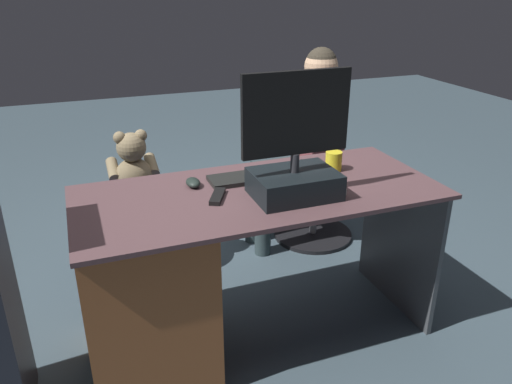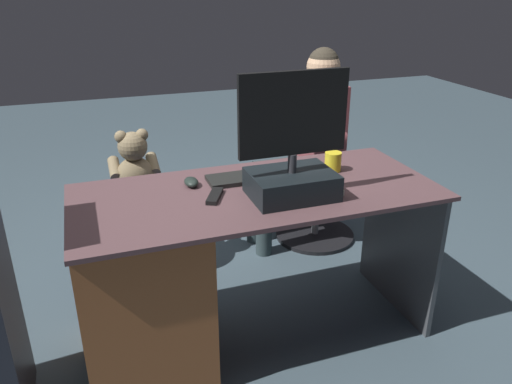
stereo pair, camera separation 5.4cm
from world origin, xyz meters
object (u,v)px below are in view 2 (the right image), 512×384
keyboard (254,176)px  office_chair_teddy (141,225)px  visitor_chair (316,199)px  tv_remote (215,196)px  person (307,133)px  monitor (292,163)px  cup (333,162)px  teddy_bear (134,167)px  computer_mouse (191,182)px  desk (164,279)px

keyboard → office_chair_teddy: size_ratio=0.89×
keyboard → visitor_chair: (-0.65, -0.65, -0.48)m
tv_remote → person: size_ratio=0.12×
monitor → person: monitor is taller
cup → visitor_chair: (-0.27, -0.68, -0.52)m
tv_remote → teddy_bear: size_ratio=0.40×
visitor_chair → computer_mouse: bearing=34.6°
desk → cup: size_ratio=17.18×
computer_mouse → office_chair_teddy: size_ratio=0.20×
computer_mouse → person: 1.06m
office_chair_teddy → teddy_bear: size_ratio=1.26×
visitor_chair → cup: bearing=68.3°
desk → keyboard: size_ratio=3.69×
computer_mouse → cup: cup is taller
monitor → computer_mouse: (0.37, -0.24, -0.13)m
cup → tv_remote: cup is taller
visitor_chair → person: size_ratio=0.42×
teddy_bear → person: (-1.02, 0.00, 0.09)m
computer_mouse → tv_remote: computer_mouse is taller
keyboard → visitor_chair: keyboard is taller
desk → person: size_ratio=1.28×
keyboard → cup: cup is taller
visitor_chair → person: 0.45m
keyboard → tv_remote: 0.27m
keyboard → person: (-0.56, -0.65, -0.04)m
keyboard → monitor: bearing=109.3°
monitor → visitor_chair: (-0.57, -0.89, -0.62)m
visitor_chair → person: bearing=0.7°
desk → cup: 0.93m
computer_mouse → office_chair_teddy: (0.18, -0.63, -0.49)m
keyboard → person: bearing=-130.8°
tv_remote → keyboard: bearing=-119.4°
computer_mouse → keyboard: bearing=178.1°
teddy_bear → computer_mouse: bearing=105.5°
computer_mouse → office_chair_teddy: computer_mouse is taller
office_chair_teddy → person: 1.11m
tv_remote → office_chair_teddy: size_ratio=0.32×
computer_mouse → teddy_bear: bearing=-74.5°
person → desk: bearing=37.7°
computer_mouse → person: size_ratio=0.08×
keyboard → teddy_bear: teddy_bear is taller
tv_remote → visitor_chair: tv_remote is taller
teddy_bear → visitor_chair: size_ratio=0.73×
desk → tv_remote: 0.43m
visitor_chair → teddy_bear: bearing=-0.1°
computer_mouse → cup: (-0.66, 0.04, 0.03)m
teddy_bear → person: person is taller
monitor → office_chair_teddy: monitor is taller
desk → computer_mouse: bearing=-140.0°
desk → computer_mouse: 0.43m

